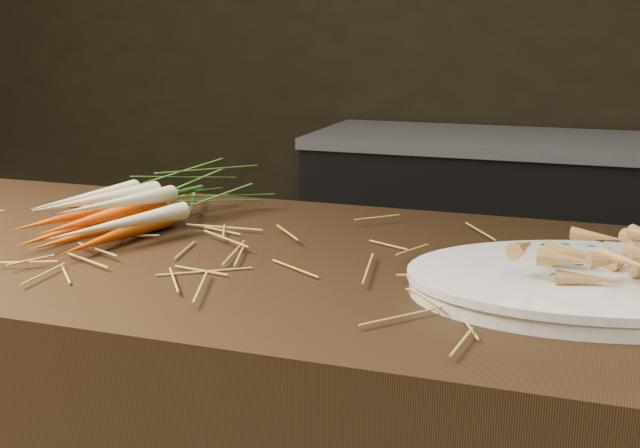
# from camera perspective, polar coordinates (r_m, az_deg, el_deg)

# --- Properties ---
(back_counter) EXTENTS (1.82, 0.62, 0.84)m
(back_counter) POSITION_cam_1_polar(r_m,az_deg,el_deg) (3.04, 16.74, -2.03)
(back_counter) COLOR black
(back_counter) RESTS_ON ground
(straw_bedding) EXTENTS (1.40, 0.60, 0.02)m
(straw_bedding) POSITION_cam_1_polar(r_m,az_deg,el_deg) (1.16, -1.55, -1.84)
(straw_bedding) COLOR olive
(straw_bedding) RESTS_ON main_counter
(root_veg_bunch) EXTENTS (0.23, 0.49, 0.09)m
(root_veg_bunch) POSITION_cam_1_polar(r_m,az_deg,el_deg) (1.36, -11.58, 1.71)
(root_veg_bunch) COLOR #D9530D
(root_veg_bunch) RESTS_ON main_counter
(serving_platter) EXTENTS (0.53, 0.42, 0.02)m
(serving_platter) POSITION_cam_1_polar(r_m,az_deg,el_deg) (1.05, 19.15, -4.25)
(serving_platter) COLOR white
(serving_platter) RESTS_ON main_counter
(roasted_veg_heap) EXTENTS (0.26, 0.22, 0.05)m
(roasted_veg_heap) POSITION_cam_1_polar(r_m,az_deg,el_deg) (1.04, 19.32, -2.24)
(roasted_veg_heap) COLOR #A77331
(roasted_veg_heap) RESTS_ON serving_platter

